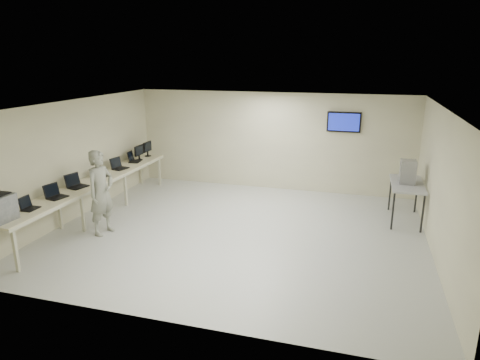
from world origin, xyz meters
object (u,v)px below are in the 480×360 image
(soldier, at_px, (101,193))
(side_table, at_px, (407,186))
(workbench, at_px, (94,184))
(equipment_box, at_px, (0,208))

(soldier, xyz_separation_m, side_table, (6.41, 2.63, -0.08))
(workbench, xyz_separation_m, side_table, (7.19, 1.78, 0.03))
(soldier, bearing_deg, side_table, -56.16)
(soldier, distance_m, side_table, 6.93)
(equipment_box, height_order, side_table, equipment_box)
(equipment_box, distance_m, soldier, 2.05)
(workbench, distance_m, equipment_box, 2.73)
(workbench, height_order, equipment_box, equipment_box)
(soldier, bearing_deg, workbench, 53.75)
(equipment_box, height_order, soldier, soldier)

